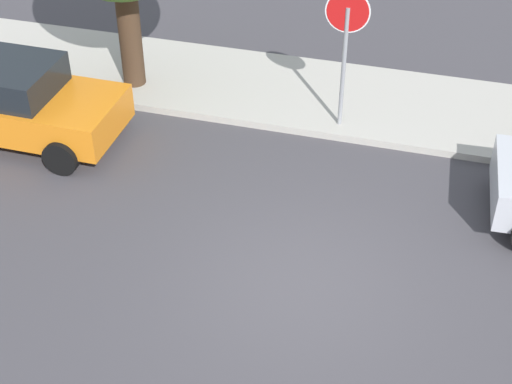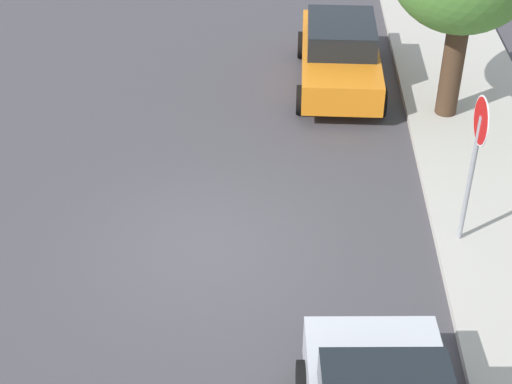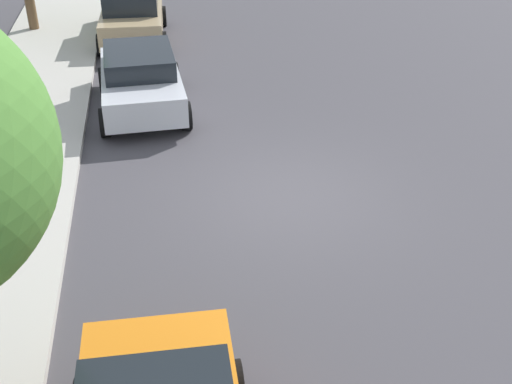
# 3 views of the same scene
# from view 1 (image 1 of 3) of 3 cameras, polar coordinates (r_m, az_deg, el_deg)

# --- Properties ---
(ground_plane) EXTENTS (60.00, 60.00, 0.00)m
(ground_plane) POSITION_cam_1_polar(r_m,az_deg,el_deg) (11.76, 3.35, -6.65)
(ground_plane) COLOR #423F44
(sidewalk_curb) EXTENTS (32.00, 2.81, 0.14)m
(sidewalk_curb) POSITION_cam_1_polar(r_m,az_deg,el_deg) (15.91, 7.64, 6.51)
(sidewalk_curb) COLOR #B2ADA3
(sidewalk_curb) RESTS_ON ground_plane
(stop_sign) EXTENTS (0.80, 0.08, 2.82)m
(stop_sign) POSITION_cam_1_polar(r_m,az_deg,el_deg) (14.16, 6.55, 11.15)
(stop_sign) COLOR gray
(stop_sign) RESTS_ON ground_plane
(parked_car_orange) EXTENTS (4.18, 1.97, 1.51)m
(parked_car_orange) POSITION_cam_1_polar(r_m,az_deg,el_deg) (15.18, -17.53, 6.41)
(parked_car_orange) COLOR orange
(parked_car_orange) RESTS_ON ground_plane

